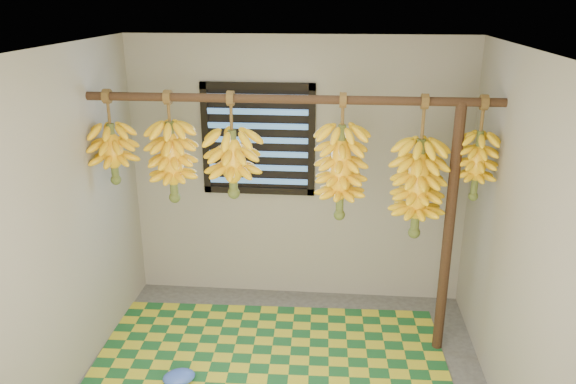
# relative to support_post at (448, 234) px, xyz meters

# --- Properties ---
(ceiling) EXTENTS (3.00, 3.00, 0.01)m
(ceiling) POSITION_rel_support_post_xyz_m (-1.20, -0.70, 1.40)
(ceiling) COLOR silver
(ceiling) RESTS_ON wall_back
(wall_back) EXTENTS (3.00, 0.01, 2.40)m
(wall_back) POSITION_rel_support_post_xyz_m (-1.20, 0.80, 0.20)
(wall_back) COLOR gray
(wall_back) RESTS_ON floor
(wall_left) EXTENTS (0.01, 3.00, 2.40)m
(wall_left) POSITION_rel_support_post_xyz_m (-2.71, -0.70, 0.20)
(wall_left) COLOR gray
(wall_left) RESTS_ON floor
(wall_right) EXTENTS (0.01, 3.00, 2.40)m
(wall_right) POSITION_rel_support_post_xyz_m (0.30, -0.70, 0.20)
(wall_right) COLOR gray
(wall_right) RESTS_ON floor
(window) EXTENTS (1.00, 0.04, 1.00)m
(window) POSITION_rel_support_post_xyz_m (-1.55, 0.78, 0.50)
(window) COLOR black
(window) RESTS_ON wall_back
(hanging_pole) EXTENTS (3.00, 0.06, 0.06)m
(hanging_pole) POSITION_rel_support_post_xyz_m (-1.20, 0.00, 1.00)
(hanging_pole) COLOR #402818
(hanging_pole) RESTS_ON wall_left
(support_post) EXTENTS (0.08, 0.08, 2.00)m
(support_post) POSITION_rel_support_post_xyz_m (0.00, 0.00, 0.00)
(support_post) COLOR #402818
(support_post) RESTS_ON floor
(plastic_bag) EXTENTS (0.29, 0.26, 0.10)m
(plastic_bag) POSITION_rel_support_post_xyz_m (-1.96, -0.64, -0.94)
(plastic_bag) COLOR blue
(plastic_bag) RESTS_ON woven_mat
(banana_bunch_a) EXTENTS (0.35, 0.35, 0.72)m
(banana_bunch_a) POSITION_rel_support_post_xyz_m (-2.55, 0.00, 0.57)
(banana_bunch_a) COLOR brown
(banana_bunch_a) RESTS_ON hanging_pole
(banana_bunch_b) EXTENTS (0.34, 0.34, 0.84)m
(banana_bunch_b) POSITION_rel_support_post_xyz_m (-2.09, 0.00, 0.51)
(banana_bunch_b) COLOR brown
(banana_bunch_b) RESTS_ON hanging_pole
(banana_bunch_c) EXTENTS (0.39, 0.39, 0.79)m
(banana_bunch_c) POSITION_rel_support_post_xyz_m (-1.63, 0.00, 0.51)
(banana_bunch_c) COLOR brown
(banana_bunch_c) RESTS_ON hanging_pole
(banana_bunch_d) EXTENTS (0.37, 0.37, 0.94)m
(banana_bunch_d) POSITION_rel_support_post_xyz_m (-0.82, 0.00, 0.46)
(banana_bunch_d) COLOR brown
(banana_bunch_d) RESTS_ON hanging_pole
(banana_bunch_e) EXTENTS (0.38, 0.38, 1.07)m
(banana_bunch_e) POSITION_rel_support_post_xyz_m (-0.25, 0.00, 0.36)
(banana_bunch_e) COLOR brown
(banana_bunch_e) RESTS_ON hanging_pole
(banana_bunch_f) EXTENTS (0.29, 0.29, 0.76)m
(banana_bunch_f) POSITION_rel_support_post_xyz_m (0.15, 0.00, 0.54)
(banana_bunch_f) COLOR brown
(banana_bunch_f) RESTS_ON hanging_pole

